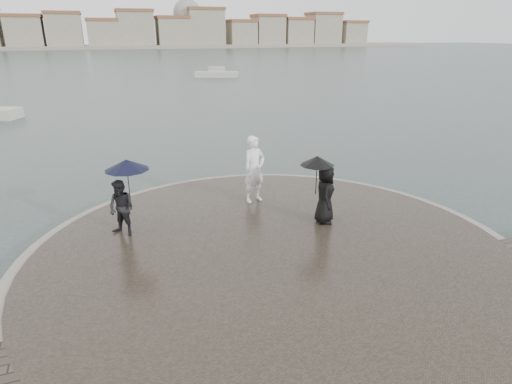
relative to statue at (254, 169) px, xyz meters
name	(u,v)px	position (x,y,z in m)	size (l,w,h in m)	color
ground	(346,355)	(-0.67, -6.81, -1.42)	(400.00, 400.00, 0.00)	#2B3835
kerb_ring	(274,257)	(-0.67, -3.31, -1.26)	(12.50, 12.50, 0.32)	gray
quay_tip	(274,256)	(-0.67, -3.31, -1.24)	(11.90, 11.90, 0.36)	#2D261E
statue	(254,169)	(0.00, 0.00, 0.00)	(0.77, 0.51, 2.12)	white
visitor_left	(123,192)	(-4.02, -1.09, 0.12)	(1.29, 1.15, 2.04)	black
visitor_right	(323,186)	(1.26, -2.19, 0.01)	(1.14, 1.06, 1.95)	black
far_skyline	(83,32)	(-6.96, 153.89, 4.19)	(260.00, 20.00, 37.00)	gray
boats	(135,87)	(-0.92, 32.39, -1.04)	(28.10, 25.57, 1.50)	#BAB5A7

